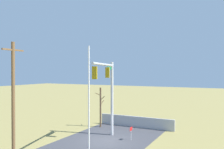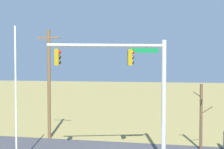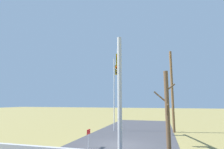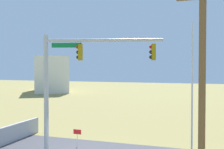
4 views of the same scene
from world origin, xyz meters
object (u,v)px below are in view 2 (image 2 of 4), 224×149
object	(u,v)px
signal_mast	(135,77)
bare_tree	(201,116)
flagpole	(16,97)
utility_pole	(49,82)

from	to	relation	value
signal_mast	bare_tree	world-z (taller)	signal_mast
signal_mast	bare_tree	xyz separation A→B (m)	(4.24, 3.25, -2.78)
flagpole	bare_tree	distance (m)	12.19
utility_pole	bare_tree	xyz separation A→B (m)	(11.50, -0.88, -2.14)
utility_pole	signal_mast	bearing A→B (deg)	-29.65
flagpole	utility_pole	xyz separation A→B (m)	(-0.68, 6.22, 0.43)
signal_mast	utility_pole	xyz separation A→B (m)	(-7.26, 4.14, -0.64)
signal_mast	bare_tree	distance (m)	6.02
bare_tree	utility_pole	bearing A→B (deg)	175.61
signal_mast	flagpole	distance (m)	6.99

